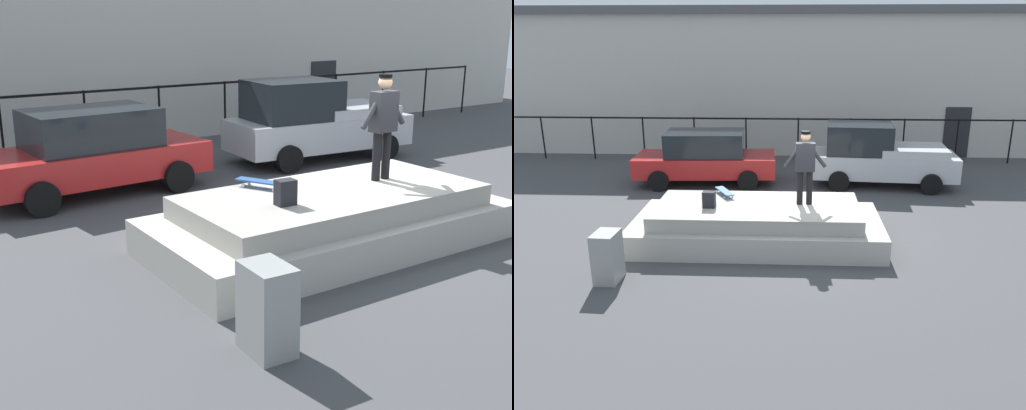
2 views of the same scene
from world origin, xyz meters
TOP-DOWN VIEW (x-y plane):
  - ground_plane at (0.00, 0.00)m, footprint 60.00×60.00m
  - concrete_ledge at (-0.98, -0.29)m, footprint 5.72×2.71m
  - skateboarder at (0.10, -0.18)m, footprint 0.98×0.26m
  - skateboard at (-1.83, 0.42)m, footprint 0.57×0.84m
  - backpack at (-2.06, -0.52)m, footprint 0.29×0.22m
  - car_red_sedan_near at (-3.02, 4.69)m, footprint 4.59×2.32m
  - car_silver_pickup_mid at (2.55, 4.69)m, footprint 4.62×2.26m
  - utility_box at (-3.74, -2.53)m, footprint 0.47×0.62m
  - fence_row at (-0.00, 7.98)m, footprint 24.06×0.06m
  - warehouse_building at (0.00, 13.13)m, footprint 31.89×8.85m

SIDE VIEW (x-z plane):
  - ground_plane at x=0.00m, z-range 0.00..0.00m
  - concrete_ledge at x=-0.98m, z-range -0.04..0.84m
  - utility_box at x=-3.74m, z-range 0.00..1.00m
  - car_red_sedan_near at x=-3.02m, z-range 0.01..1.71m
  - car_silver_pickup_mid at x=2.55m, z-range -0.02..1.95m
  - skateboard at x=-1.83m, z-range 0.92..1.04m
  - backpack at x=-2.06m, z-range 0.88..1.25m
  - fence_row at x=0.00m, z-range 0.34..2.01m
  - skateboarder at x=0.10m, z-range 1.01..2.71m
  - warehouse_building at x=0.00m, z-range 0.01..5.74m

